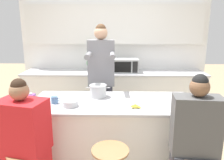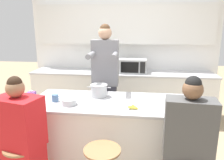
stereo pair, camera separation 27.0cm
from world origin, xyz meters
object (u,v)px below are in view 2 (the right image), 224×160
Objects in this scene: cooking_pot at (99,91)px; banana_bunch at (133,107)px; fruit_bowl at (69,102)px; coffee_cup_near at (55,98)px; juice_carton at (32,99)px; kitchen_island at (111,134)px; microwave at (133,66)px; person_cooking at (105,85)px; person_wrapped_blanket at (22,146)px; person_seated_near at (186,158)px; potted_plant at (101,63)px.

cooking_pot is 2.22× the size of banana_bunch.
fruit_bowl reaches higher than banana_bunch.
cooking_pot is 2.77× the size of coffee_cup_near.
banana_bunch is 0.75× the size of juice_carton.
kitchen_island is 3.83× the size of microwave.
kitchen_island is 1.09× the size of person_cooking.
person_wrapped_blanket reaches higher than cooking_pot.
kitchen_island is at bearing 20.92° from fruit_bowl.
person_cooking is 0.48m from cooking_pot.
person_seated_near reaches higher than person_wrapped_blanket.
person_cooking is at bearing 117.14° from banana_bunch.
person_wrapped_blanket is (-0.64, -1.34, -0.28)m from person_cooking.
potted_plant is (-0.23, 1.44, 0.12)m from cooking_pot.
fruit_bowl is (-0.30, -0.82, 0.01)m from person_cooking.
cooking_pot is at bearing -92.91° from person_cooking.
person_cooking reaches higher than fruit_bowl.
fruit_bowl is at bearing -24.51° from coffee_cup_near.
microwave is at bearing 79.13° from person_wrapped_blanket.
fruit_bowl reaches higher than kitchen_island.
person_cooking is 13.09× the size of banana_bunch.
microwave is at bearing -4.22° from potted_plant.
cooking_pot is (0.63, 0.86, 0.34)m from person_wrapped_blanket.
kitchen_island is at bearing 16.95° from juice_carton.
person_wrapped_blanket is at bearing -123.12° from fruit_bowl.
banana_bunch is at bearing -87.91° from microwave.
person_cooking is at bearing 77.93° from person_wrapped_blanket.
person_wrapped_blanket is 7.25× the size of juice_carton.
person_seated_near is at bearing -43.07° from banana_bunch.
microwave is at bearing 92.09° from banana_bunch.
cooking_pot is at bearing 139.38° from banana_bunch.
juice_carton reaches higher than kitchen_island.
person_seated_near is 1.34m from cooking_pot.
fruit_bowl is 1.87m from microwave.
person_wrapped_blanket reaches higher than microwave.
cooking_pot is 0.60× the size of microwave.
person_wrapped_blanket reaches higher than fruit_bowl.
juice_carton is at bearing 170.42° from person_seated_near.
fruit_bowl is (0.34, 0.52, 0.29)m from person_wrapped_blanket.
person_seated_near reaches higher than juice_carton.
juice_carton is (-1.67, 0.43, 0.35)m from person_seated_near.
banana_bunch is 1.16m from juice_carton.
juice_carton is at bearing -167.80° from fruit_bowl.
person_seated_near reaches higher than potted_plant.
coffee_cup_near is (-1.46, 0.61, 0.31)m from person_seated_near.
person_wrapped_blanket is 0.56m from juice_carton.
person_cooking is at bearing 130.20° from person_seated_near.
fruit_bowl is 1.55× the size of coffee_cup_near.
potted_plant is at bearing 102.34° from person_cooking.
potted_plant is (-0.24, 0.96, 0.18)m from person_cooking.
cooking_pot reaches higher than banana_bunch.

